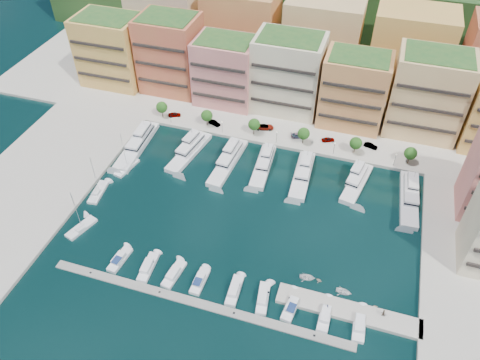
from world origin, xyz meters
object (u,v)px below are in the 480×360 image
at_px(yacht_6, 409,196).
at_px(tree_5, 411,153).
at_px(person_1, 383,313).
at_px(yacht_1, 190,150).
at_px(sailboat_0, 81,228).
at_px(cruiser_5, 234,291).
at_px(cruiser_9, 359,324).
at_px(car_1, 214,123).
at_px(tree_0, 162,107).
at_px(sailboat_1, 98,193).
at_px(tender_1, 319,280).
at_px(yacht_4, 303,173).
at_px(tender_3, 375,307).
at_px(tree_1, 207,116).
at_px(lamppost_2, 277,136).
at_px(lamppost_1, 222,125).
at_px(person_0, 327,307).
at_px(lamppost_3, 334,146).
at_px(cruiser_3, 174,274).
at_px(yacht_2, 229,159).
at_px(car_3, 299,135).
at_px(tree_4, 356,143).
at_px(tender_2, 344,292).
at_px(tree_3, 304,134).
at_px(car_0, 175,115).
at_px(cruiser_4, 200,281).
at_px(cruiser_8, 325,315).
at_px(cruiser_2, 148,267).
at_px(cruiser_7, 292,306).
at_px(yacht_3, 264,164).
at_px(car_4, 328,139).
at_px(yacht_5, 357,181).
at_px(cruiser_1, 120,260).
at_px(car_2, 265,127).
at_px(tree_2, 254,124).
at_px(lamppost_0, 170,115).
at_px(car_5, 371,146).
at_px(cruiser_6, 263,298).
at_px(yacht_0, 138,143).
at_px(lamppost_4, 395,158).
at_px(sailboat_2, 127,168).

bearing_deg(yacht_6, tree_5, 94.44).
xyz_separation_m(yacht_6, person_1, (-3.85, -40.05, 0.77)).
distance_m(yacht_1, sailboat_0, 40.70).
relative_size(cruiser_5, cruiser_9, 0.95).
bearing_deg(car_1, tree_0, 112.62).
xyz_separation_m(sailboat_1, tender_1, (64.74, -10.60, 0.08)).
bearing_deg(yacht_4, tender_3, -57.42).
xyz_separation_m(tree_0, tree_5, (80.00, 0.00, 0.00)).
bearing_deg(tender_3, cruiser_9, 134.77).
bearing_deg(tree_1, lamppost_2, -5.47).
distance_m(lamppost_1, person_0, 69.75).
height_order(lamppost_3, cruiser_3, lamppost_3).
distance_m(yacht_2, car_3, 24.81).
bearing_deg(person_0, car_1, 18.48).
distance_m(tree_4, lamppost_1, 42.07).
bearing_deg(person_1, lamppost_1, -50.92).
bearing_deg(tender_2, person_0, 158.72).
relative_size(tree_5, car_3, 1.14).
bearing_deg(cruiser_5, car_3, 88.38).
bearing_deg(cruiser_9, tree_3, 113.10).
bearing_deg(car_0, cruiser_4, -176.14).
bearing_deg(cruiser_8, cruiser_2, 180.00).
xyz_separation_m(cruiser_7, sailboat_0, (-57.52, 6.30, -0.26)).
height_order(yacht_3, cruiser_2, yacht_3).
distance_m(tree_5, car_4, 24.99).
bearing_deg(tender_2, tender_3, -99.47).
bearing_deg(cruiser_9, yacht_6, 79.14).
height_order(lamppost_1, yacht_5, yacht_5).
xyz_separation_m(cruiser_1, car_1, (3.33, 58.96, 1.12)).
distance_m(yacht_1, cruiser_2, 44.57).
distance_m(tree_0, tree_1, 16.00).
bearing_deg(yacht_3, yacht_5, 1.61).
bearing_deg(car_2, yacht_2, 145.96).
bearing_deg(tree_2, person_0, -59.50).
xyz_separation_m(lamppost_1, yacht_5, (44.55, -10.43, -2.62)).
bearing_deg(tender_2, lamppost_0, 57.46).
bearing_deg(tree_4, tender_2, -85.04).
xyz_separation_m(tender_2, person_0, (-2.93, -6.10, 1.52)).
relative_size(cruiser_7, tender_1, 5.74).
distance_m(lamppost_2, person_0, 60.21).
bearing_deg(car_5, cruiser_6, 178.06).
xyz_separation_m(yacht_1, car_0, (-11.80, 15.47, 0.61)).
xyz_separation_m(car_5, person_0, (-3.06, -61.01, 0.22)).
xyz_separation_m(tree_5, cruiser_1, (-65.11, -58.10, -4.17)).
bearing_deg(cruiser_4, yacht_0, 131.23).
relative_size(yacht_4, cruiser_2, 2.39).
height_order(lamppost_4, tender_1, lamppost_4).
relative_size(cruiser_6, sailboat_2, 0.66).
relative_size(cruiser_2, person_1, 4.46).
bearing_deg(yacht_1, yacht_2, -3.42).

